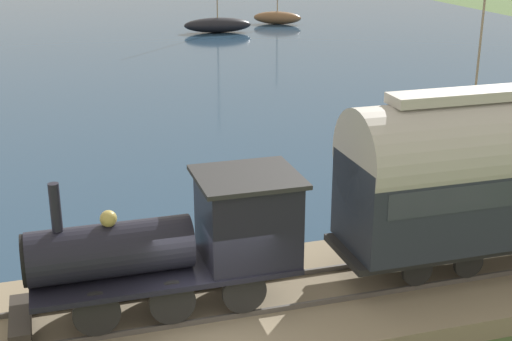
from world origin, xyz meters
The scene contains 7 objects.
harbor_water centered at (43.94, 0.00, 0.00)m, with size 80.00×80.00×0.01m.
rail_embankment centered at (1.18, 0.00, 0.25)m, with size 4.92×56.00×0.62m.
steam_locomotive centered at (1.18, 0.43, 2.25)m, with size 2.07×6.34×3.17m.
sailboat_gray centered at (13.66, -14.93, 0.61)m, with size 1.57×6.21×5.87m.
sailboat_black centered at (44.06, -10.80, 0.63)m, with size 2.36×5.62×8.32m.
sailboat_brown centered at (47.25, -16.98, 0.57)m, with size 3.27×4.38×5.52m.
rowboat_far_out centered at (7.26, -11.06, 0.18)m, with size 2.11×2.29×0.33m.
Camera 1 is at (-12.78, 3.07, 8.80)m, focal length 50.00 mm.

